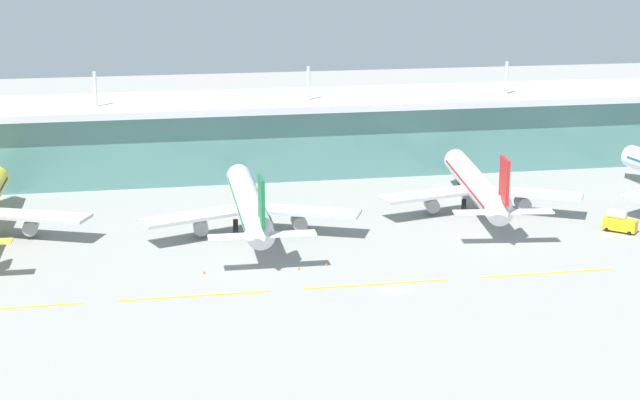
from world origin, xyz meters
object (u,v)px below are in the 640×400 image
(airliner_far_middle, at_px, (477,186))
(fuel_truck, at_px, (619,222))
(airliner_near_middle, at_px, (249,205))
(safety_cone_nose_front, at_px, (327,264))
(safety_cone_right_wingtip, at_px, (204,272))
(safety_cone_left_wingtip, at_px, (299,268))

(airliner_far_middle, xyz_separation_m, fuel_truck, (25.69, -21.39, -4.18))
(airliner_near_middle, distance_m, safety_cone_nose_front, 28.76)
(safety_cone_nose_front, bearing_deg, airliner_near_middle, 116.10)
(airliner_near_middle, relative_size, safety_cone_right_wingtip, 87.99)
(airliner_far_middle, height_order, safety_cone_nose_front, airliner_far_middle)
(airliner_near_middle, bearing_deg, safety_cone_left_wingtip, -76.10)
(safety_cone_nose_front, bearing_deg, safety_cone_left_wingtip, -166.66)
(airliner_near_middle, xyz_separation_m, safety_cone_nose_front, (12.37, -25.24, -6.10))
(safety_cone_right_wingtip, bearing_deg, safety_cone_nose_front, 0.94)
(safety_cone_nose_front, relative_size, safety_cone_right_wingtip, 1.00)
(airliner_near_middle, bearing_deg, airliner_far_middle, 7.30)
(safety_cone_left_wingtip, height_order, safety_cone_right_wingtip, same)
(safety_cone_nose_front, distance_m, safety_cone_right_wingtip, 24.29)
(airliner_near_middle, distance_m, fuel_truck, 81.78)
(airliner_far_middle, height_order, safety_cone_right_wingtip, airliner_far_middle)
(fuel_truck, relative_size, safety_cone_nose_front, 9.99)
(fuel_truck, relative_size, safety_cone_right_wingtip, 9.99)
(safety_cone_nose_front, height_order, safety_cone_right_wingtip, same)
(airliner_near_middle, distance_m, airliner_far_middle, 55.16)
(safety_cone_nose_front, bearing_deg, airliner_far_middle, 37.30)
(safety_cone_left_wingtip, distance_m, safety_cone_right_wingtip, 18.53)
(airliner_far_middle, distance_m, safety_cone_nose_front, 53.58)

